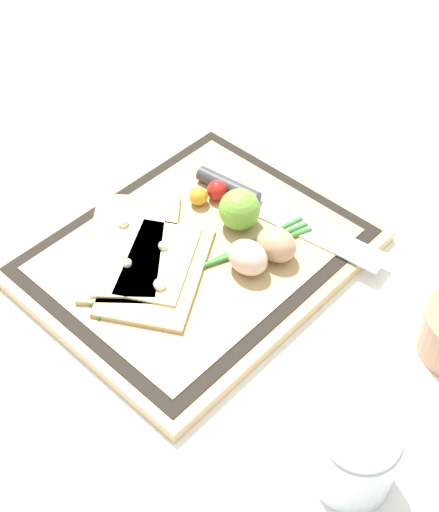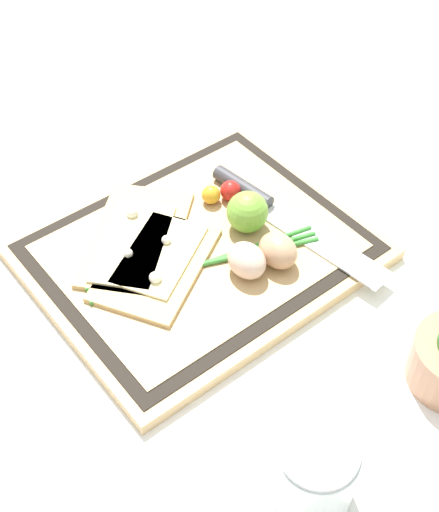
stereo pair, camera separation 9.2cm
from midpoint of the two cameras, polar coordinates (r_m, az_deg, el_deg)
The scene contains 12 objects.
ground_plane at distance 0.97m, azimuth -4.62°, elevation -0.37°, with size 6.00×6.00×0.00m, color white.
cutting_board at distance 0.96m, azimuth -4.66°, elevation 0.04°, with size 0.43×0.35×0.02m.
pizza_slice_near at distance 0.96m, azimuth -9.84°, elevation 0.50°, with size 0.23×0.22×0.02m.
pizza_slice_far at distance 0.93m, azimuth -7.88°, elevation -1.17°, with size 0.21×0.19×0.02m.
knife at distance 1.00m, azimuth 0.38°, elevation 4.29°, with size 0.07×0.30×0.02m.
egg_brown at distance 0.92m, azimuth 1.75°, elevation 0.78°, with size 0.04×0.06×0.04m, color tan.
egg_pink at distance 0.91m, azimuth -0.60°, elevation -0.27°, with size 0.04×0.06×0.04m, color beige.
lime at distance 0.96m, azimuth -1.12°, elevation 3.60°, with size 0.06×0.06×0.06m, color #70A838.
cherry_tomato_red at distance 1.01m, azimuth -2.79°, elevation 5.15°, with size 0.03×0.03×0.03m, color red.
cherry_tomato_yellow at distance 1.01m, azimuth -4.31°, elevation 4.67°, with size 0.03×0.03×0.03m, color gold.
scallion_bunch at distance 0.93m, azimuth -3.95°, elevation -0.87°, with size 0.31×0.12×0.01m.
sauce_jar at distance 0.75m, azimuth 7.27°, elevation -16.03°, with size 0.08×0.08×0.10m.
Camera 1 is at (0.46, 0.47, 0.71)m, focal length 50.00 mm.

